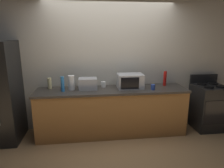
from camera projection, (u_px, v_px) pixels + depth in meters
ground_plane at (115, 143)px, 3.57m from camera, size 8.00×8.00×0.00m
back_wall at (110, 62)px, 4.02m from camera, size 6.40×0.10×2.70m
counter_run at (112, 111)px, 3.84m from camera, size 2.84×0.64×0.90m
stove_range at (208, 107)px, 4.08m from camera, size 0.60×0.61×1.08m
microwave at (130, 81)px, 3.79m from camera, size 0.48×0.35×0.27m
toaster_oven at (88, 84)px, 3.71m from camera, size 0.34×0.26×0.21m
paper_towel_roll at (71, 83)px, 3.66m from camera, size 0.12×0.12×0.27m
bottle_hot_sauce at (165, 78)px, 3.98m from camera, size 0.06×0.06×0.29m
bottle_hand_soap at (50, 83)px, 3.75m from camera, size 0.08×0.08×0.21m
bottle_spray_cleaner at (63, 84)px, 3.56m from camera, size 0.06×0.06×0.27m
mug_blue at (153, 87)px, 3.69m from camera, size 0.08×0.08×0.10m
mug_white at (103, 84)px, 3.87m from camera, size 0.09×0.09×0.11m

